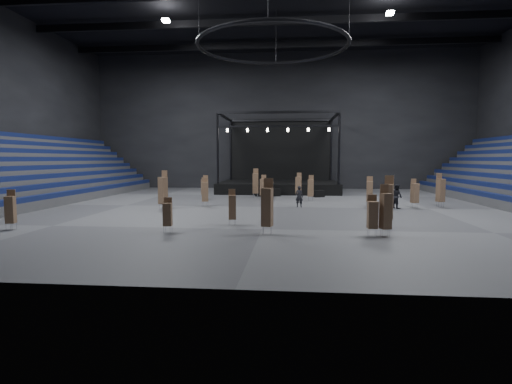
# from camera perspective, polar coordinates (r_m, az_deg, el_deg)

# --- Properties ---
(floor) EXTENTS (50.00, 50.00, 0.00)m
(floor) POSITION_cam_1_polar(r_m,az_deg,el_deg) (33.01, 2.31, -2.15)
(floor) COLOR #4F4F52
(floor) RESTS_ON ground
(wall_back) EXTENTS (50.00, 0.20, 18.00)m
(wall_back) POSITION_cam_1_polar(r_m,az_deg,el_deg) (53.99, 3.55, 10.10)
(wall_back) COLOR black
(wall_back) RESTS_ON ground
(bleachers_left) EXTENTS (7.20, 40.00, 6.40)m
(bleachers_left) POSITION_cam_1_polar(r_m,az_deg,el_deg) (41.04, -31.60, 0.93)
(bleachers_left) COLOR #464648
(bleachers_left) RESTS_ON floor
(stage) EXTENTS (14.00, 10.00, 9.20)m
(stage) POSITION_cam_1_polar(r_m,az_deg,el_deg) (49.06, 3.33, 1.81)
(stage) COLOR black
(stage) RESTS_ON floor
(truss_ring) EXTENTS (12.30, 12.30, 5.15)m
(truss_ring) POSITION_cam_1_polar(r_m,az_deg,el_deg) (33.99, 2.39, 20.16)
(truss_ring) COLOR black
(truss_ring) RESTS_ON ceiling
(flight_case_left) EXTENTS (1.42, 0.89, 0.88)m
(flight_case_left) POSITION_cam_1_polar(r_m,az_deg,el_deg) (42.30, 0.82, -0.03)
(flight_case_left) COLOR black
(flight_case_left) RESTS_ON floor
(flight_case_mid) EXTENTS (1.29, 0.86, 0.79)m
(flight_case_mid) POSITION_cam_1_polar(r_m,az_deg,el_deg) (42.52, 2.69, -0.07)
(flight_case_mid) COLOR black
(flight_case_mid) RESTS_ON floor
(flight_case_right) EXTENTS (1.19, 0.89, 0.71)m
(flight_case_right) POSITION_cam_1_polar(r_m,az_deg,el_deg) (41.92, 9.00, -0.25)
(flight_case_right) COLOR black
(flight_case_right) RESTS_ON floor
(chair_stack_0) EXTENTS (0.49, 0.49, 1.90)m
(chair_stack_0) POSITION_cam_1_polar(r_m,az_deg,el_deg) (22.00, -12.52, -3.05)
(chair_stack_0) COLOR silver
(chair_stack_0) RESTS_ON floor
(chair_stack_1) EXTENTS (0.51, 0.51, 2.14)m
(chair_stack_1) POSITION_cam_1_polar(r_m,az_deg,el_deg) (21.32, 16.31, -3.05)
(chair_stack_1) COLOR silver
(chair_stack_1) RESTS_ON floor
(chair_stack_2) EXTENTS (0.60, 0.60, 2.68)m
(chair_stack_2) POSITION_cam_1_polar(r_m,az_deg,el_deg) (21.43, 18.03, -2.47)
(chair_stack_2) COLOR silver
(chair_stack_2) RESTS_ON floor
(chair_stack_3) EXTENTS (0.63, 0.63, 2.57)m
(chair_stack_3) POSITION_cam_1_polar(r_m,az_deg,el_deg) (40.83, 6.08, 1.01)
(chair_stack_3) COLOR silver
(chair_stack_3) RESTS_ON floor
(chair_stack_4) EXTENTS (0.68, 0.68, 3.01)m
(chair_stack_4) POSITION_cam_1_polar(r_m,az_deg,el_deg) (24.30, 18.36, -1.26)
(chair_stack_4) COLOR silver
(chair_stack_4) RESTS_ON floor
(chair_stack_5) EXTENTS (0.68, 0.68, 2.80)m
(chair_stack_5) POSITION_cam_1_polar(r_m,az_deg,el_deg) (36.20, 24.85, 0.30)
(chair_stack_5) COLOR silver
(chair_stack_5) RESTS_ON floor
(chair_stack_6) EXTENTS (0.61, 0.61, 2.41)m
(chair_stack_6) POSITION_cam_1_polar(r_m,az_deg,el_deg) (39.02, 1.02, 0.78)
(chair_stack_6) COLOR silver
(chair_stack_6) RESTS_ON floor
(chair_stack_7) EXTENTS (0.72, 0.72, 3.07)m
(chair_stack_7) POSITION_cam_1_polar(r_m,az_deg,el_deg) (31.97, -13.14, 0.31)
(chair_stack_7) COLOR silver
(chair_stack_7) RESTS_ON floor
(chair_stack_8) EXTENTS (0.64, 0.64, 2.37)m
(chair_stack_8) POSITION_cam_1_polar(r_m,az_deg,el_deg) (34.73, 21.73, -0.09)
(chair_stack_8) COLOR silver
(chair_stack_8) RESTS_ON floor
(chair_stack_9) EXTENTS (0.51, 0.51, 2.16)m
(chair_stack_9) POSITION_cam_1_polar(r_m,az_deg,el_deg) (23.92, -3.42, -2.09)
(chair_stack_9) COLOR silver
(chair_stack_9) RESTS_ON floor
(chair_stack_10) EXTENTS (0.58, 0.58, 2.53)m
(chair_stack_10) POSITION_cam_1_polar(r_m,az_deg,el_deg) (34.34, 15.92, 0.14)
(chair_stack_10) COLOR silver
(chair_stack_10) RESTS_ON floor
(chair_stack_11) EXTENTS (0.63, 0.63, 2.96)m
(chair_stack_11) POSITION_cam_1_polar(r_m,az_deg,el_deg) (20.93, 1.62, -2.02)
(chair_stack_11) COLOR silver
(chair_stack_11) RESTS_ON floor
(chair_stack_12) EXTENTS (0.56, 0.56, 2.98)m
(chair_stack_12) POSITION_cam_1_polar(r_m,az_deg,el_deg) (40.79, -0.07, 1.31)
(chair_stack_12) COLOR silver
(chair_stack_12) RESTS_ON floor
(chair_stack_13) EXTENTS (0.65, 0.65, 2.43)m
(chair_stack_13) POSITION_cam_1_polar(r_m,az_deg,el_deg) (33.43, -7.31, 0.11)
(chair_stack_13) COLOR silver
(chair_stack_13) RESTS_ON floor
(chair_stack_14) EXTENTS (0.65, 0.65, 2.36)m
(chair_stack_14) POSITION_cam_1_polar(r_m,az_deg,el_deg) (39.62, -7.35, 0.79)
(chair_stack_14) COLOR silver
(chair_stack_14) RESTS_ON floor
(chair_stack_15) EXTENTS (0.59, 0.59, 2.43)m
(chair_stack_15) POSITION_cam_1_polar(r_m,az_deg,el_deg) (38.23, 7.82, 0.65)
(chair_stack_15) COLOR silver
(chair_stack_15) RESTS_ON floor
(chair_stack_16) EXTENTS (0.56, 0.56, 2.26)m
(chair_stack_16) POSITION_cam_1_polar(r_m,az_deg,el_deg) (26.18, -31.66, -2.07)
(chair_stack_16) COLOR silver
(chair_stack_16) RESTS_ON floor
(man_center) EXTENTS (0.72, 0.55, 1.77)m
(man_center) POSITION_cam_1_polar(r_m,az_deg,el_deg) (32.99, 6.19, -0.64)
(man_center) COLOR black
(man_center) RESTS_ON floor
(crew_member) EXTENTS (1.06, 1.17, 1.95)m
(crew_member) POSITION_cam_1_polar(r_m,az_deg,el_deg) (33.87, 19.46, -0.58)
(crew_member) COLOR black
(crew_member) RESTS_ON floor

